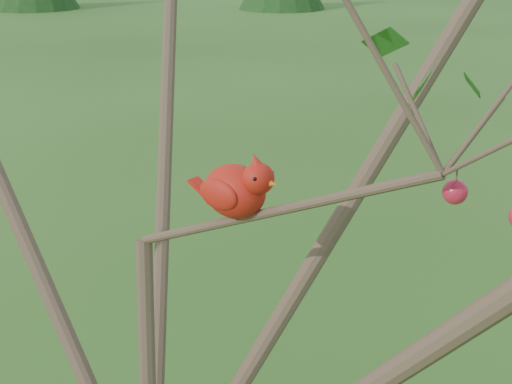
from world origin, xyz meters
TOP-DOWN VIEW (x-y plane):
  - crabapple_tree at (0.03, -0.02)m, footprint 2.35×2.05m
  - cardinal at (0.18, 0.08)m, footprint 0.21×0.12m

SIDE VIEW (x-z plane):
  - cardinal at x=0.18m, z-range 2.03..2.18m
  - crabapple_tree at x=0.03m, z-range 0.65..3.60m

